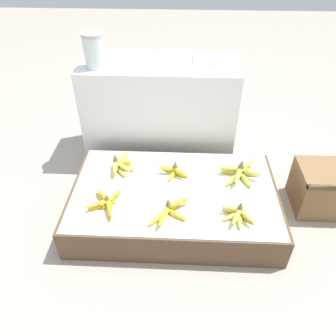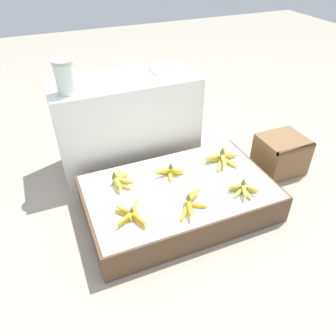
{
  "view_description": "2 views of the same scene",
  "coord_description": "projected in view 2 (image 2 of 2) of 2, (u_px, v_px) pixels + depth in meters",
  "views": [
    {
      "loc": [
        0.03,
        -1.39,
        1.48
      ],
      "look_at": [
        -0.04,
        0.04,
        0.32
      ],
      "focal_mm": 35.0,
      "sensor_mm": 36.0,
      "label": 1
    },
    {
      "loc": [
        -0.68,
        -1.44,
        1.52
      ],
      "look_at": [
        -0.08,
        0.0,
        0.37
      ],
      "focal_mm": 35.0,
      "sensor_mm": 36.0,
      "label": 2
    }
  ],
  "objects": [
    {
      "name": "banana_bunch_front_midright",
      "position": [
        243.0,
        189.0,
        2.01
      ],
      "size": [
        0.18,
        0.16,
        0.1
      ],
      "color": "#DBCC4C",
      "rests_on": "display_platform"
    },
    {
      "name": "back_vendor_table",
      "position": [
        127.0,
        123.0,
        2.45
      ],
      "size": [
        1.04,
        0.44,
        0.68
      ],
      "color": "white",
      "rests_on": "ground_plane"
    },
    {
      "name": "wooden_crate",
      "position": [
        281.0,
        154.0,
        2.48
      ],
      "size": [
        0.33,
        0.3,
        0.27
      ],
      "color": "olive",
      "rests_on": "ground_plane"
    },
    {
      "name": "banana_bunch_front_left",
      "position": [
        131.0,
        214.0,
        1.83
      ],
      "size": [
        0.19,
        0.24,
        0.08
      ],
      "color": "gold",
      "rests_on": "display_platform"
    },
    {
      "name": "banana_bunch_middle_left",
      "position": [
        120.0,
        180.0,
        2.08
      ],
      "size": [
        0.16,
        0.24,
        0.1
      ],
      "color": "#DBCC4C",
      "rests_on": "display_platform"
    },
    {
      "name": "glass_jar",
      "position": [
        65.0,
        77.0,
        1.99
      ],
      "size": [
        0.13,
        0.13,
        0.21
      ],
      "color": "silver",
      "rests_on": "back_vendor_table"
    },
    {
      "name": "banana_bunch_middle_midleft",
      "position": [
        170.0,
        171.0,
        2.15
      ],
      "size": [
        0.19,
        0.15,
        0.1
      ],
      "color": "yellow",
      "rests_on": "display_platform"
    },
    {
      "name": "display_platform",
      "position": [
        179.0,
        198.0,
        2.13
      ],
      "size": [
        1.19,
        0.73,
        0.2
      ],
      "color": "brown",
      "rests_on": "ground_plane"
    },
    {
      "name": "banana_bunch_front_midleft",
      "position": [
        191.0,
        203.0,
        1.91
      ],
      "size": [
        0.23,
        0.25,
        0.1
      ],
      "color": "gold",
      "rests_on": "display_platform"
    },
    {
      "name": "banana_bunch_middle_midright",
      "position": [
        223.0,
        157.0,
        2.28
      ],
      "size": [
        0.26,
        0.26,
        0.11
      ],
      "color": "#DBCC4C",
      "rests_on": "display_platform"
    },
    {
      "name": "foam_tray_white",
      "position": [
        166.0,
        69.0,
        2.37
      ],
      "size": [
        0.22,
        0.16,
        0.02
      ],
      "color": "white",
      "rests_on": "back_vendor_table"
    },
    {
      "name": "ground_plane",
      "position": [
        179.0,
        209.0,
        2.19
      ],
      "size": [
        10.0,
        10.0,
        0.0
      ],
      "primitive_type": "plane",
      "color": "#A89E8E"
    }
  ]
}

